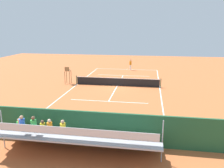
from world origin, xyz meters
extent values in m
plane|color=#BC6033|center=(0.00, 0.00, 0.00)|extent=(60.00, 60.00, 0.00)
cube|color=white|center=(0.00, -11.00, 0.00)|extent=(10.00, 0.10, 0.01)
cube|color=white|center=(0.00, 11.00, 0.00)|extent=(10.00, 0.10, 0.01)
cube|color=white|center=(-5.00, 0.00, 0.00)|extent=(0.10, 22.00, 0.01)
cube|color=white|center=(5.00, 0.00, 0.00)|extent=(0.10, 22.00, 0.01)
cube|color=white|center=(0.00, -6.05, 0.00)|extent=(7.50, 0.10, 0.01)
cube|color=white|center=(0.00, 6.05, 0.00)|extent=(7.50, 0.10, 0.01)
cube|color=white|center=(0.00, 0.00, 0.00)|extent=(0.10, 12.10, 0.01)
cube|color=white|center=(0.00, -11.00, 0.00)|extent=(0.10, 0.30, 0.01)
cube|color=black|center=(0.00, 0.00, 0.46)|extent=(10.00, 0.02, 0.91)
cube|color=white|center=(0.00, 0.00, 0.94)|extent=(10.00, 0.04, 0.06)
cylinder|color=#2D5133|center=(-5.10, 0.00, 0.54)|extent=(0.10, 0.10, 1.07)
cylinder|color=#2D5133|center=(5.10, 0.00, 0.54)|extent=(0.10, 0.10, 1.07)
cube|color=#235633|center=(0.00, 14.00, 1.00)|extent=(18.00, 0.16, 2.00)
cube|color=#9EA0A5|center=(0.00, 14.35, 0.23)|extent=(9.00, 0.10, 0.45)
cube|color=#9EA0A5|center=(0.00, 14.70, 0.41)|extent=(9.00, 0.80, 0.08)
cube|color=#9EA0A5|center=(0.00, 14.32, 0.23)|extent=(9.00, 0.04, 0.45)
cube|color=silver|center=(0.00, 14.80, 0.83)|extent=(8.60, 0.36, 0.04)
cube|color=silver|center=(0.00, 14.98, 1.03)|extent=(8.60, 0.03, 0.36)
cube|color=#9EA0A5|center=(0.00, 15.50, 0.86)|extent=(9.00, 0.80, 0.08)
cube|color=#9EA0A5|center=(0.00, 15.12, 0.68)|extent=(9.00, 0.04, 0.45)
cube|color=silver|center=(0.00, 15.60, 1.28)|extent=(8.60, 0.36, 0.04)
cube|color=silver|center=(0.00, 15.78, 1.48)|extent=(8.60, 0.03, 0.36)
cube|color=#9EA0A5|center=(0.00, 16.30, 1.31)|extent=(9.00, 0.80, 0.08)
cube|color=#9EA0A5|center=(0.00, 15.92, 1.12)|extent=(9.00, 0.04, 0.45)
cube|color=silver|center=(0.00, 16.40, 1.73)|extent=(8.60, 0.36, 0.04)
cube|color=silver|center=(0.00, 16.58, 1.93)|extent=(8.60, 0.03, 0.36)
cylinder|color=#9EA0A5|center=(-4.50, 15.50, 1.18)|extent=(0.06, 0.06, 2.35)
cylinder|color=#9EA0A5|center=(4.50, 15.50, 1.18)|extent=(0.06, 0.06, 2.35)
cube|color=#2D2D33|center=(1.59, 15.43, 1.32)|extent=(0.32, 0.40, 0.12)
cylinder|color=orange|center=(1.59, 15.55, 1.60)|extent=(0.30, 0.30, 0.45)
sphere|color=beige|center=(1.59, 15.55, 1.93)|extent=(0.20, 0.20, 0.20)
cube|color=#2D2D33|center=(2.07, 16.23, 1.77)|extent=(0.32, 0.40, 0.12)
cylinder|color=green|center=(2.07, 16.35, 2.06)|extent=(0.30, 0.30, 0.45)
sphere|color=brown|center=(2.07, 16.35, 2.38)|extent=(0.20, 0.20, 0.20)
cube|color=#2D2D33|center=(2.72, 16.23, 1.77)|extent=(0.32, 0.40, 0.12)
cylinder|color=blue|center=(2.72, 16.35, 2.06)|extent=(0.30, 0.30, 0.45)
sphere|color=tan|center=(2.72, 16.35, 2.38)|extent=(0.20, 0.20, 0.20)
cube|color=#2D2D33|center=(2.41, 14.63, 0.87)|extent=(0.32, 0.40, 0.12)
cylinder|color=yellow|center=(2.41, 14.75, 1.16)|extent=(0.30, 0.30, 0.45)
sphere|color=brown|center=(2.41, 14.75, 1.48)|extent=(0.20, 0.20, 0.20)
cube|color=#2D2D33|center=(3.29, 15.43, 1.32)|extent=(0.32, 0.40, 0.12)
cylinder|color=orange|center=(3.29, 15.55, 1.60)|extent=(0.30, 0.30, 0.45)
sphere|color=tan|center=(3.29, 15.55, 1.93)|extent=(0.20, 0.20, 0.20)
cube|color=#2D2D33|center=(3.91, 14.63, 0.87)|extent=(0.32, 0.40, 0.12)
cylinder|color=green|center=(3.91, 14.75, 1.16)|extent=(0.30, 0.30, 0.45)
sphere|color=tan|center=(3.91, 14.75, 1.48)|extent=(0.20, 0.20, 0.20)
cube|color=#2D2D33|center=(0.82, 15.43, 1.32)|extent=(0.32, 0.40, 0.12)
cylinder|color=yellow|center=(0.82, 15.55, 1.60)|extent=(0.30, 0.30, 0.45)
sphere|color=tan|center=(0.82, 15.55, 1.93)|extent=(0.20, 0.20, 0.20)
cylinder|color=olive|center=(5.90, -0.36, 0.80)|extent=(0.07, 0.07, 1.60)
cylinder|color=olive|center=(6.50, -0.36, 0.80)|extent=(0.07, 0.07, 1.60)
cylinder|color=olive|center=(5.90, 0.24, 0.80)|extent=(0.07, 0.07, 1.60)
cylinder|color=olive|center=(6.50, 0.24, 0.80)|extent=(0.07, 0.07, 1.60)
cube|color=olive|center=(6.20, -0.06, 1.63)|extent=(0.56, 0.56, 0.06)
cube|color=olive|center=(6.20, 0.18, 1.90)|extent=(0.56, 0.06, 0.48)
cube|color=olive|center=(5.94, -0.06, 1.78)|extent=(0.04, 0.48, 0.04)
cube|color=olive|center=(6.46, -0.06, 1.78)|extent=(0.04, 0.48, 0.04)
cube|color=#33383D|center=(-2.96, 13.20, 0.45)|extent=(1.80, 0.40, 0.05)
cylinder|color=#33383D|center=(-3.71, 13.20, 0.23)|extent=(0.06, 0.06, 0.45)
cylinder|color=#33383D|center=(-2.21, 13.20, 0.23)|extent=(0.06, 0.06, 0.45)
cube|color=#33383D|center=(-2.96, 13.38, 0.75)|extent=(1.80, 0.04, 0.36)
cube|color=#334C8C|center=(-0.80, 13.40, 0.18)|extent=(0.90, 0.36, 0.36)
cylinder|color=white|center=(-0.63, -10.67, 0.42)|extent=(0.14, 0.14, 0.85)
cylinder|color=white|center=(-0.72, -10.47, 0.42)|extent=(0.14, 0.14, 0.85)
cylinder|color=orange|center=(-0.67, -10.57, 1.15)|extent=(0.47, 0.47, 0.60)
sphere|color=tan|center=(-0.67, -10.57, 1.56)|extent=(0.22, 0.22, 0.22)
cylinder|color=tan|center=(-0.76, -10.37, 1.65)|extent=(0.26, 0.18, 0.55)
cylinder|color=tan|center=(-0.59, -10.78, 1.18)|extent=(0.12, 0.12, 0.50)
cylinder|color=black|center=(0.09, -11.10, 0.01)|extent=(0.27, 0.14, 0.03)
torus|color=#D8CC4C|center=(-0.16, -11.21, 0.01)|extent=(0.40, 0.40, 0.02)
cylinder|color=white|center=(-0.16, -11.21, 0.01)|extent=(0.25, 0.25, 0.00)
sphere|color=#CCDB33|center=(-0.93, -8.67, 0.03)|extent=(0.07, 0.07, 0.07)
sphere|color=#CCDB33|center=(-0.17, -7.07, 0.03)|extent=(0.07, 0.07, 0.07)
camera|label=1|loc=(-3.67, 26.48, 6.92)|focal=36.79mm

